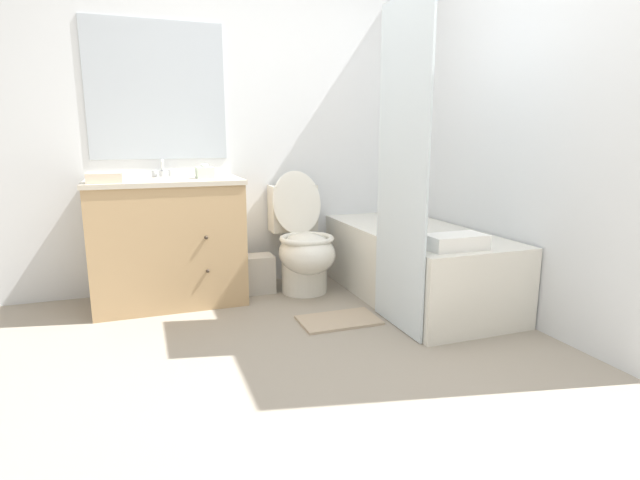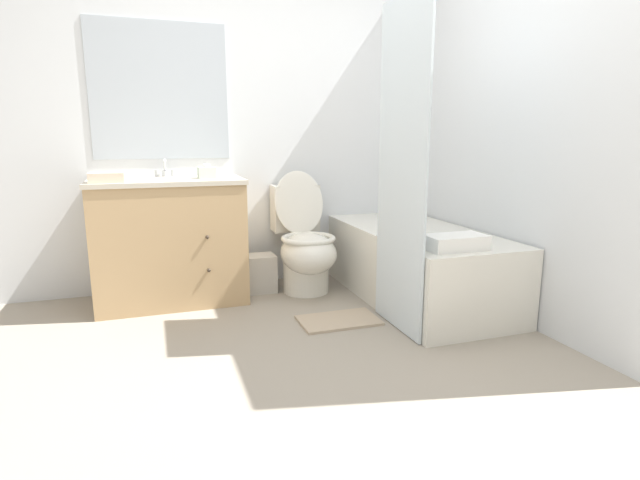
% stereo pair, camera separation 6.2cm
% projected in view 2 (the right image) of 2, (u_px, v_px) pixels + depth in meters
% --- Properties ---
extents(ground_plane, '(14.00, 14.00, 0.00)m').
position_uv_depth(ground_plane, '(354.00, 379.00, 2.36)').
color(ground_plane, gray).
extents(wall_back, '(8.00, 0.06, 2.50)m').
position_uv_depth(wall_back, '(265.00, 119.00, 3.75)').
color(wall_back, silver).
rests_on(wall_back, ground_plane).
extents(wall_right, '(0.05, 2.76, 2.50)m').
position_uv_depth(wall_right, '(483.00, 117.00, 3.32)').
color(wall_right, silver).
rests_on(wall_right, ground_plane).
extents(vanity_cabinet, '(0.99, 0.59, 0.85)m').
position_uv_depth(vanity_cabinet, '(170.00, 239.00, 3.40)').
color(vanity_cabinet, tan).
rests_on(vanity_cabinet, ground_plane).
extents(sink_faucet, '(0.14, 0.12, 0.12)m').
position_uv_depth(sink_faucet, '(165.00, 171.00, 3.50)').
color(sink_faucet, silver).
rests_on(sink_faucet, vanity_cabinet).
extents(toilet, '(0.39, 0.68, 0.88)m').
position_uv_depth(toilet, '(305.00, 247.00, 3.64)').
color(toilet, silver).
rests_on(toilet, ground_plane).
extents(bathtub, '(0.74, 1.57, 0.49)m').
position_uv_depth(bathtub, '(416.00, 264.00, 3.48)').
color(bathtub, silver).
rests_on(bathtub, ground_plane).
extents(shower_curtain, '(0.02, 0.56, 1.86)m').
position_uv_depth(shower_curtain, '(401.00, 170.00, 2.80)').
color(shower_curtain, silver).
rests_on(shower_curtain, ground_plane).
extents(wastebasket, '(0.23, 0.20, 0.27)m').
position_uv_depth(wastebasket, '(259.00, 273.00, 3.67)').
color(wastebasket, '#B7B2A8').
rests_on(wastebasket, ground_plane).
extents(tissue_box, '(0.11, 0.14, 0.10)m').
position_uv_depth(tissue_box, '(207.00, 172.00, 3.36)').
color(tissue_box, silver).
rests_on(tissue_box, vanity_cabinet).
extents(hand_towel_folded, '(0.20, 0.16, 0.06)m').
position_uv_depth(hand_towel_folded, '(107.00, 177.00, 3.05)').
color(hand_towel_folded, beige).
rests_on(hand_towel_folded, vanity_cabinet).
extents(bath_towel_folded, '(0.34, 0.19, 0.08)m').
position_uv_depth(bath_towel_folded, '(455.00, 242.00, 2.82)').
color(bath_towel_folded, white).
rests_on(bath_towel_folded, bathtub).
extents(bath_mat, '(0.49, 0.30, 0.02)m').
position_uv_depth(bath_mat, '(339.00, 320.00, 3.08)').
color(bath_mat, tan).
rests_on(bath_mat, ground_plane).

